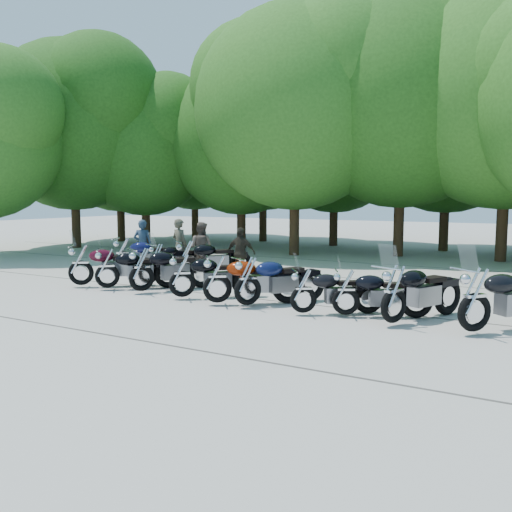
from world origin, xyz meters
The scene contains 29 objects.
ground centered at (0.00, 0.00, 0.00)m, with size 90.00×90.00×0.00m, color #A7A297.
tree_0 centered at (-15.42, 12.98, 5.45)m, with size 7.50×7.50×9.21m.
tree_1 centered at (-12.04, 11.24, 5.06)m, with size 6.97×6.97×8.55m.
tree_2 centered at (-7.25, 12.84, 5.31)m, with size 7.31×7.31×8.97m.
tree_3 centered at (-3.57, 11.24, 6.32)m, with size 8.70×8.70×10.67m.
tree_4 centered at (0.54, 13.09, 6.64)m, with size 9.13×9.13×11.20m.
tree_5 centered at (4.61, 13.20, 6.57)m, with size 9.04×9.04×11.10m.
tree_9 centered at (-13.53, 17.59, 5.52)m, with size 7.59×7.59×9.32m.
tree_10 centered at (-8.29, 16.97, 5.66)m, with size 7.78×7.78×9.55m.
tree_11 centered at (-3.76, 16.43, 5.49)m, with size 7.56×7.56×9.28m.
tree_12 centered at (1.80, 16.47, 5.72)m, with size 7.88×7.88×9.67m.
tree_17 centered at (-14.68, 9.00, 6.04)m, with size 8.31×8.31×10.20m.
motorcycle_0 centered at (-5.21, 0.55, 0.69)m, with size 0.75×2.46×1.39m, color #390716, non-canonical shape.
motorcycle_1 centered at (-4.24, 0.60, 0.66)m, with size 0.71×2.32×1.31m, color black, non-canonical shape.
motorcycle_2 centered at (-3.04, 0.66, 0.70)m, with size 0.75×2.46×1.39m, color black, non-canonical shape.
motorcycle_3 centered at (-1.59, 0.52, 0.65)m, with size 0.70×2.31×1.31m, color black, non-canonical shape.
motorcycle_4 centered at (-0.40, 0.33, 0.68)m, with size 0.73×2.40×1.36m, color maroon, non-canonical shape.
motorcycle_5 centered at (0.37, 0.44, 0.68)m, with size 0.73×2.40×1.36m, color #0D143A, non-canonical shape.
motorcycle_6 centered at (1.84, 0.35, 0.58)m, with size 0.62×2.05×1.16m, color black, non-canonical shape.
motorcycle_7 centered at (2.72, 0.62, 0.59)m, with size 0.64×2.09×1.18m, color black, non-canonical shape.
motorcycle_8 centered at (3.83, 0.34, 0.70)m, with size 0.75×2.48×1.40m, color black, non-canonical shape.
motorcycle_9 centered at (5.34, 0.38, 0.73)m, with size 0.78×2.57×1.45m, color black, non-canonical shape.
motorcycle_10 centered at (-5.93, 3.05, 0.70)m, with size 0.75×2.48×1.40m, color #0D113A, non-canonical shape.
motorcycle_11 centered at (-4.64, 3.22, 0.61)m, with size 0.65×2.15×1.21m, color black, non-canonical shape.
motorcycle_12 centered at (-3.39, 3.13, 0.70)m, with size 0.75×2.48×1.40m, color black, non-canonical shape.
rider_0 centered at (-6.05, 4.15, 0.89)m, with size 0.65×0.43×1.79m, color #223447.
rider_1 centered at (-3.88, 4.60, 0.87)m, with size 0.84×0.66×1.74m, color brown.
rider_2 centered at (-2.12, 4.28, 0.81)m, with size 0.95×0.40×1.62m, color black.
rider_3 centered at (-4.75, 4.56, 0.91)m, with size 0.67×0.44×1.83m, color #4E4938.
Camera 1 is at (6.68, -10.31, 2.62)m, focal length 38.00 mm.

